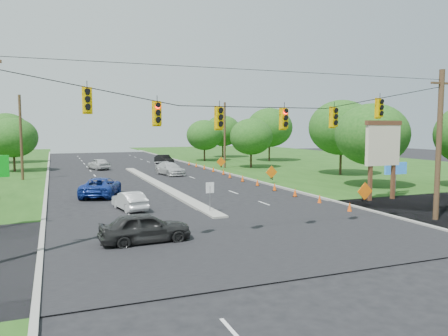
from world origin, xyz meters
name	(u,v)px	position (x,y,z in m)	size (l,w,h in m)	color
ground	(248,234)	(0.00, 0.00, 0.00)	(160.00, 160.00, 0.00)	black
grass_right	(406,174)	(30.00, 20.00, 0.00)	(40.00, 160.00, 0.06)	#1E4714
cross_street	(248,234)	(0.00, 0.00, 0.00)	(160.00, 14.00, 0.02)	black
curb_left	(47,179)	(-10.10, 30.00, 0.00)	(0.25, 110.00, 0.16)	gray
curb_right	(222,172)	(10.10, 30.00, 0.00)	(0.25, 110.00, 0.16)	gray
median	(158,185)	(0.00, 21.00, 0.00)	(1.00, 34.00, 0.18)	gray
median_sign	(210,191)	(0.00, 6.00, 1.46)	(0.55, 0.06, 2.05)	gray
signal_span	(256,140)	(-0.05, -1.00, 4.97)	(25.60, 0.32, 9.00)	#422D1C
utility_pole_far_left	(21,138)	(-12.50, 30.00, 4.50)	(0.28, 0.28, 9.00)	#422D1C
utility_pole_far_right	(225,135)	(12.50, 35.00, 4.50)	(0.28, 0.28, 9.00)	#422D1C
pylon_sign	(384,148)	(14.31, 6.20, 4.00)	(5.90, 2.30, 6.12)	#59331E
cone_0	(350,207)	(8.76, 3.00, 0.35)	(0.32, 0.32, 0.70)	#E94E0D
cone_1	(320,199)	(8.76, 6.50, 0.35)	(0.32, 0.32, 0.70)	#E94E0D
cone_2	(295,192)	(8.76, 10.00, 0.35)	(0.32, 0.32, 0.70)	#E94E0D
cone_3	(275,187)	(8.76, 13.50, 0.35)	(0.32, 0.32, 0.70)	#E94E0D
cone_4	(257,182)	(8.76, 17.00, 0.35)	(0.32, 0.32, 0.70)	#E94E0D
cone_5	(243,178)	(8.76, 20.50, 0.35)	(0.32, 0.32, 0.70)	#E94E0D
cone_6	(230,175)	(8.76, 24.00, 0.35)	(0.32, 0.32, 0.70)	#E94E0D
cone_7	(223,172)	(9.36, 27.50, 0.35)	(0.32, 0.32, 0.70)	#E94E0D
cone_8	(213,169)	(9.36, 31.00, 0.35)	(0.32, 0.32, 0.70)	#E94E0D
cone_9	(204,167)	(9.36, 34.50, 0.35)	(0.32, 0.32, 0.70)	#E94E0D
cone_10	(196,165)	(9.36, 38.00, 0.35)	(0.32, 0.32, 0.70)	#E94E0D
cone_11	(189,163)	(9.36, 41.50, 0.35)	(0.32, 0.32, 0.70)	#E94E0D
work_sign_0	(365,192)	(10.80, 4.00, 1.09)	(1.27, 0.58, 1.37)	black
work_sign_1	(272,173)	(10.80, 18.00, 1.09)	(1.27, 0.58, 1.37)	black
work_sign_2	(221,162)	(10.80, 32.00, 1.09)	(1.27, 0.58, 1.37)	black
tree_5	(13,138)	(-14.00, 40.00, 4.34)	(5.88, 5.88, 6.86)	black
tree_6	(7,132)	(-16.00, 55.00, 4.96)	(6.72, 6.72, 7.84)	black
tree_7	(372,134)	(18.00, 12.00, 4.96)	(6.72, 6.72, 7.84)	black
tree_8	(341,128)	(22.00, 22.00, 5.58)	(7.56, 7.56, 8.82)	black
tree_9	(251,137)	(16.00, 34.00, 4.34)	(5.88, 5.88, 6.86)	black
tree_10	(269,128)	(24.00, 44.00, 5.58)	(7.56, 7.56, 8.82)	black
tree_11	(223,131)	(20.00, 55.00, 4.96)	(6.72, 6.72, 7.84)	black
tree_12	(204,135)	(14.00, 48.00, 4.34)	(5.88, 5.88, 6.86)	black
black_sedan	(145,228)	(-5.38, 0.31, 0.75)	(1.78, 4.41, 1.50)	black
white_sedan	(129,201)	(-4.69, 9.17, 0.63)	(1.34, 3.85, 1.27)	silver
blue_pickup	(101,187)	(-5.88, 16.02, 0.78)	(2.58, 5.60, 1.56)	navy
silver_car_far	(170,169)	(3.37, 29.54, 0.74)	(2.07, 5.10, 1.48)	beige
silver_car_oncoming	(99,164)	(-3.81, 39.54, 0.76)	(1.79, 4.45, 1.52)	silver
dark_car_receding	(164,160)	(6.00, 43.30, 0.76)	(1.61, 4.62, 1.52)	black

